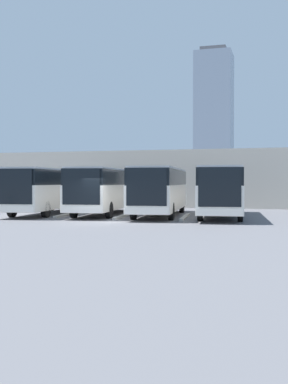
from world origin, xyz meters
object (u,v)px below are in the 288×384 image
at_px(bus_2, 105,189).
at_px(bus_3, 49,189).
at_px(bus_0, 221,189).
at_px(bus_1, 160,189).

height_order(bus_2, bus_3, same).
height_order(bus_0, bus_2, same).
bearing_deg(bus_1, bus_0, 174.05).
relative_size(bus_0, bus_1, 1.00).
distance_m(bus_0, bus_3, 12.16).
bearing_deg(bus_1, bus_2, -10.37).
relative_size(bus_1, bus_3, 1.00).
bearing_deg(bus_0, bus_3, -4.62).
relative_size(bus_0, bus_2, 1.00).
bearing_deg(bus_3, bus_0, 175.38).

